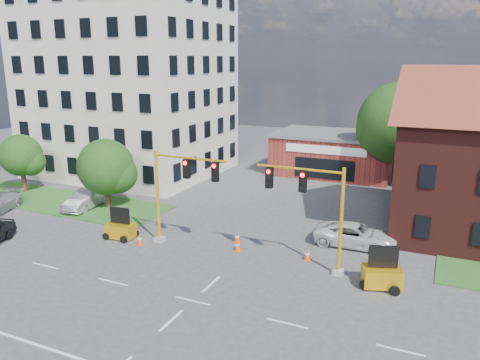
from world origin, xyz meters
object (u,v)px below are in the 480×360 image
Objects in this scene: trailer_west at (121,229)px; signal_mast_west at (179,188)px; trailer_east at (382,275)px; pickup_white at (355,235)px; signal_mast_east at (313,205)px.

signal_mast_west is at bearing 1.90° from trailer_west.
trailer_west is at bearing 161.36° from trailer_east.
signal_mast_west is at bearing 158.77° from trailer_east.
trailer_east is (17.13, 0.05, 0.05)m from trailer_west.
trailer_west is 0.40× the size of pickup_white.
trailer_west is at bearing -172.27° from signal_mast_west.
signal_mast_east is at bearing 153.67° from trailer_east.
signal_mast_east is 2.70× the size of trailer_east.
signal_mast_west is 1.00× the size of signal_mast_east.
trailer_east reaches higher than pickup_white.
signal_mast_east is 5.22m from trailer_east.
trailer_east is (12.78, -0.54, -3.22)m from signal_mast_west.
signal_mast_west is 2.96× the size of trailer_west.
signal_mast_east reaches higher than pickup_white.
signal_mast_west is 5.47m from trailer_west.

